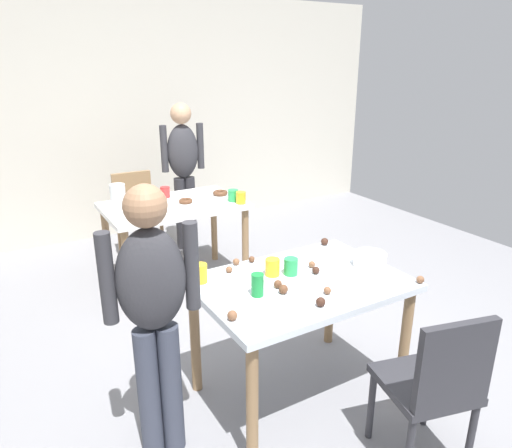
% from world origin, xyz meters
% --- Properties ---
extents(ground_plane, '(6.40, 6.40, 0.00)m').
position_xyz_m(ground_plane, '(0.00, 0.00, 0.00)').
color(ground_plane, gray).
extents(wall_back, '(6.40, 0.10, 2.60)m').
position_xyz_m(wall_back, '(0.00, 3.20, 1.30)').
color(wall_back, beige).
rests_on(wall_back, ground_plane).
extents(dining_table_near, '(1.14, 0.80, 0.75)m').
position_xyz_m(dining_table_near, '(-0.13, -0.17, 0.65)').
color(dining_table_near, silver).
rests_on(dining_table_near, ground_plane).
extents(dining_table_far, '(1.16, 0.76, 0.75)m').
position_xyz_m(dining_table_far, '(-0.20, 1.59, 0.65)').
color(dining_table_far, white).
rests_on(dining_table_far, ground_plane).
extents(chair_near_table, '(0.49, 0.49, 0.87)m').
position_xyz_m(chair_near_table, '(0.10, -0.95, 0.50)').
color(chair_near_table, '#2D2D33').
rests_on(chair_near_table, ground_plane).
extents(chair_far_table, '(0.42, 0.42, 0.87)m').
position_xyz_m(chair_far_table, '(-0.32, 2.32, 0.50)').
color(chair_far_table, olive).
rests_on(chair_far_table, ground_plane).
extents(person_girl_near, '(0.46, 0.25, 1.42)m').
position_xyz_m(person_girl_near, '(-0.98, -0.18, 0.84)').
color(person_girl_near, '#383D4C').
rests_on(person_girl_near, ground_plane).
extents(person_adult_far, '(0.45, 0.22, 1.52)m').
position_xyz_m(person_adult_far, '(0.21, 2.35, 0.91)').
color(person_adult_far, '#28282D').
rests_on(person_adult_far, ground_plane).
extents(mixing_bowl, '(0.19, 0.19, 0.08)m').
position_xyz_m(mixing_bowl, '(0.34, -0.22, 0.79)').
color(mixing_bowl, white).
rests_on(mixing_bowl, dining_table_near).
extents(soda_can, '(0.07, 0.07, 0.12)m').
position_xyz_m(soda_can, '(-0.43, -0.20, 0.81)').
color(soda_can, '#198438').
rests_on(soda_can, dining_table_near).
extents(fork_near, '(0.17, 0.02, 0.01)m').
position_xyz_m(fork_near, '(-0.37, -0.08, 0.75)').
color(fork_near, silver).
rests_on(fork_near, dining_table_near).
extents(cup_near_0, '(0.08, 0.08, 0.11)m').
position_xyz_m(cup_near_0, '(-0.62, 0.09, 0.80)').
color(cup_near_0, yellow).
rests_on(cup_near_0, dining_table_near).
extents(cup_near_1, '(0.08, 0.08, 0.10)m').
position_xyz_m(cup_near_1, '(-0.23, -0.03, 0.80)').
color(cup_near_1, yellow).
rests_on(cup_near_1, dining_table_near).
extents(cup_near_2, '(0.08, 0.08, 0.10)m').
position_xyz_m(cup_near_2, '(-0.13, -0.08, 0.80)').
color(cup_near_2, green).
rests_on(cup_near_2, dining_table_near).
extents(cake_ball_0, '(0.04, 0.04, 0.04)m').
position_xyz_m(cake_ball_0, '(-0.01, -0.15, 0.77)').
color(cake_ball_0, '#3D2319').
rests_on(cake_ball_0, dining_table_near).
extents(cake_ball_1, '(0.05, 0.05, 0.05)m').
position_xyz_m(cake_ball_1, '(-0.22, -0.46, 0.77)').
color(cake_ball_1, '#3D2319').
rests_on(cake_ball_1, dining_table_near).
extents(cake_ball_2, '(0.05, 0.05, 0.05)m').
position_xyz_m(cake_ball_2, '(-0.30, -0.25, 0.77)').
color(cake_ball_2, brown).
rests_on(cake_ball_2, dining_table_near).
extents(cake_ball_3, '(0.04, 0.04, 0.04)m').
position_xyz_m(cake_ball_3, '(-0.24, 0.18, 0.77)').
color(cake_ball_3, brown).
rests_on(cake_ball_3, dining_table_near).
extents(cake_ball_4, '(0.04, 0.04, 0.04)m').
position_xyz_m(cake_ball_4, '(-0.34, 0.20, 0.77)').
color(cake_ball_4, brown).
rests_on(cake_ball_4, dining_table_near).
extents(cake_ball_5, '(0.04, 0.04, 0.04)m').
position_xyz_m(cake_ball_5, '(0.42, -0.53, 0.77)').
color(cake_ball_5, brown).
rests_on(cake_ball_5, dining_table_near).
extents(cake_ball_6, '(0.04, 0.04, 0.04)m').
position_xyz_m(cake_ball_6, '(0.03, -0.06, 0.77)').
color(cake_ball_6, brown).
rests_on(cake_ball_6, dining_table_near).
extents(cake_ball_7, '(0.04, 0.04, 0.04)m').
position_xyz_m(cake_ball_7, '(-0.29, -0.18, 0.77)').
color(cake_ball_7, brown).
rests_on(cake_ball_7, dining_table_near).
extents(cake_ball_8, '(0.04, 0.04, 0.04)m').
position_xyz_m(cake_ball_8, '(-0.10, -0.37, 0.77)').
color(cake_ball_8, brown).
rests_on(cake_ball_8, dining_table_near).
extents(cake_ball_9, '(0.05, 0.05, 0.05)m').
position_xyz_m(cake_ball_9, '(-0.66, -0.35, 0.77)').
color(cake_ball_9, brown).
rests_on(cake_ball_9, dining_table_near).
extents(cake_ball_10, '(0.05, 0.05, 0.05)m').
position_xyz_m(cake_ball_10, '(0.32, 0.18, 0.77)').
color(cake_ball_10, '#3D2319').
rests_on(cake_ball_10, dining_table_near).
extents(cake_ball_11, '(0.04, 0.04, 0.04)m').
position_xyz_m(cake_ball_11, '(-0.43, 0.12, 0.77)').
color(cake_ball_11, brown).
rests_on(cake_ball_11, dining_table_near).
extents(pitcher_far, '(0.13, 0.13, 0.20)m').
position_xyz_m(pitcher_far, '(-0.64, 1.69, 0.85)').
color(pitcher_far, white).
rests_on(pitcher_far, dining_table_far).
extents(cup_far_0, '(0.08, 0.08, 0.11)m').
position_xyz_m(cup_far_0, '(-0.38, 1.64, 0.81)').
color(cup_far_0, green).
rests_on(cup_far_0, dining_table_far).
extents(cup_far_1, '(0.08, 0.08, 0.10)m').
position_xyz_m(cup_far_1, '(0.30, 1.30, 0.80)').
color(cup_far_1, yellow).
rests_on(cup_far_1, dining_table_far).
extents(cup_far_2, '(0.09, 0.09, 0.10)m').
position_xyz_m(cup_far_2, '(0.27, 1.39, 0.80)').
color(cup_far_2, green).
rests_on(cup_far_2, dining_table_far).
extents(cup_far_3, '(0.08, 0.08, 0.09)m').
position_xyz_m(cup_far_3, '(-0.19, 1.81, 0.80)').
color(cup_far_3, red).
rests_on(cup_far_3, dining_table_far).
extents(donut_far_0, '(0.12, 0.12, 0.03)m').
position_xyz_m(donut_far_0, '(-0.10, 1.55, 0.77)').
color(donut_far_0, brown).
rests_on(donut_far_0, dining_table_far).
extents(donut_far_1, '(0.13, 0.13, 0.04)m').
position_xyz_m(donut_far_1, '(0.26, 1.63, 0.77)').
color(donut_far_1, brown).
rests_on(donut_far_1, dining_table_far).
extents(donut_far_2, '(0.14, 0.14, 0.04)m').
position_xyz_m(donut_far_2, '(-0.44, 1.91, 0.77)').
color(donut_far_2, brown).
rests_on(donut_far_2, dining_table_far).
extents(donut_far_3, '(0.12, 0.12, 0.03)m').
position_xyz_m(donut_far_3, '(-0.47, 1.47, 0.77)').
color(donut_far_3, white).
rests_on(donut_far_3, dining_table_far).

